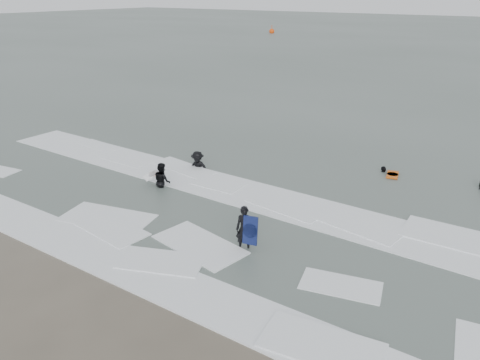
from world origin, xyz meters
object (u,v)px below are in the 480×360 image
Objects in this scene: surfer_breaker at (198,169)px; surfer_right_near at (383,173)px; surfer_wading at (163,187)px; surfer_centre at (244,250)px; buoy at (272,31)px.

surfer_breaker is 8.74m from surfer_right_near.
surfer_wading is 0.96× the size of surfer_breaker.
surfer_wading reaches higher than surfer_right_near.
surfer_right_near is at bearing -111.17° from surfer_wading.
surfer_breaker is at bearing 112.48° from surfer_centre.
surfer_right_near is at bearing 16.77° from surfer_breaker.
surfer_right_near is at bearing 53.05° from surfer_centre.
surfer_breaker is 74.31m from buoy.
surfer_centre is 0.96× the size of buoy.
surfer_centre is 81.57m from buoy.
surfer_breaker is (-6.03, 4.94, 0.00)m from surfer_centre.
buoy is at bearing -107.79° from surfer_right_near.
surfer_centre is 9.57m from surfer_right_near.
surfer_wading is 10.21m from surfer_right_near.
buoy reaches higher than surfer_breaker.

